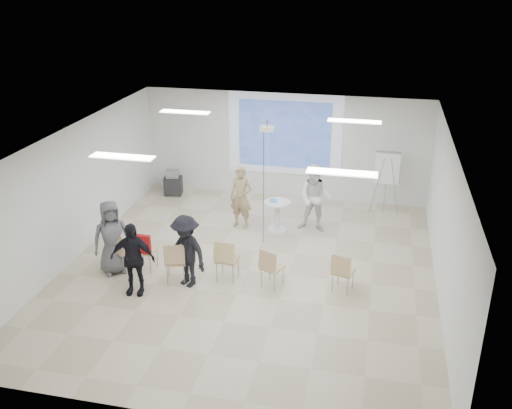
% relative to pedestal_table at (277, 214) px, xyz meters
% --- Properties ---
extents(floor, '(8.00, 9.00, 0.10)m').
position_rel_pedestal_table_xyz_m(floor, '(-0.24, -2.14, -0.50)').
color(floor, beige).
rests_on(floor, ground).
extents(ceiling, '(8.00, 9.00, 0.10)m').
position_rel_pedestal_table_xyz_m(ceiling, '(-0.24, -2.14, 2.60)').
color(ceiling, white).
rests_on(ceiling, wall_back).
extents(wall_back, '(8.00, 0.10, 3.00)m').
position_rel_pedestal_table_xyz_m(wall_back, '(-0.24, 2.41, 1.05)').
color(wall_back, silver).
rests_on(wall_back, floor).
extents(wall_left, '(0.10, 9.00, 3.00)m').
position_rel_pedestal_table_xyz_m(wall_left, '(-4.29, -2.14, 1.05)').
color(wall_left, silver).
rests_on(wall_left, floor).
extents(wall_right, '(0.10, 9.00, 3.00)m').
position_rel_pedestal_table_xyz_m(wall_right, '(3.81, -2.14, 1.05)').
color(wall_right, silver).
rests_on(wall_right, floor).
extents(projection_halo, '(3.20, 0.01, 2.30)m').
position_rel_pedestal_table_xyz_m(projection_halo, '(-0.24, 2.34, 1.40)').
color(projection_halo, silver).
rests_on(projection_halo, wall_back).
extents(projection_image, '(2.60, 0.01, 1.90)m').
position_rel_pedestal_table_xyz_m(projection_image, '(-0.24, 2.33, 1.40)').
color(projection_image, '#2E4A9D').
rests_on(projection_image, wall_back).
extents(pedestal_table, '(0.82, 0.82, 0.82)m').
position_rel_pedestal_table_xyz_m(pedestal_table, '(0.00, 0.00, 0.00)').
color(pedestal_table, white).
rests_on(pedestal_table, floor).
extents(player_left, '(0.73, 0.55, 1.84)m').
position_rel_pedestal_table_xyz_m(player_left, '(-0.94, 0.06, 0.47)').
color(player_left, tan).
rests_on(player_left, floor).
extents(player_right, '(1.00, 0.84, 1.91)m').
position_rel_pedestal_table_xyz_m(player_right, '(0.91, 0.26, 0.50)').
color(player_right, white).
rests_on(player_right, floor).
extents(controller_left, '(0.05, 0.11, 0.04)m').
position_rel_pedestal_table_xyz_m(controller_left, '(-0.76, 0.31, 0.76)').
color(controller_left, silver).
rests_on(controller_left, player_left).
extents(controller_right, '(0.06, 0.13, 0.04)m').
position_rel_pedestal_table_xyz_m(controller_right, '(0.73, 0.51, 0.84)').
color(controller_right, white).
rests_on(controller_right, player_right).
extents(chair_far_left, '(0.49, 0.52, 0.90)m').
position_rel_pedestal_table_xyz_m(chair_far_left, '(-3.00, -2.74, 0.08)').
color(chair_far_left, tan).
rests_on(chair_far_left, floor).
extents(chair_left_mid, '(0.46, 0.49, 0.93)m').
position_rel_pedestal_table_xyz_m(chair_left_mid, '(-2.45, -2.62, 0.09)').
color(chair_left_mid, tan).
rests_on(chair_left_mid, floor).
extents(chair_left_inner, '(0.54, 0.56, 0.92)m').
position_rel_pedestal_table_xyz_m(chair_left_inner, '(-1.62, -2.95, 0.09)').
color(chair_left_inner, tan).
rests_on(chair_left_inner, floor).
extents(chair_center, '(0.47, 0.50, 0.96)m').
position_rel_pedestal_table_xyz_m(chair_center, '(-0.59, -2.66, 0.11)').
color(chair_center, tan).
rests_on(chair_center, floor).
extents(chair_right_inner, '(0.54, 0.56, 0.87)m').
position_rel_pedestal_table_xyz_m(chair_right_inner, '(0.37, -2.72, 0.06)').
color(chair_right_inner, tan).
rests_on(chair_right_inner, floor).
extents(chair_right_far, '(0.51, 0.53, 0.87)m').
position_rel_pedestal_table_xyz_m(chair_right_far, '(1.82, -2.59, 0.06)').
color(chair_right_far, tan).
rests_on(chair_right_far, floor).
extents(red_jacket, '(0.44, 0.13, 0.42)m').
position_rel_pedestal_table_xyz_m(red_jacket, '(-2.45, -2.76, 0.27)').
color(red_jacket, '#AD1517').
rests_on(red_jacket, chair_left_mid).
extents(laptop, '(0.39, 0.33, 0.03)m').
position_rel_pedestal_table_xyz_m(laptop, '(-1.64, -2.85, 0.04)').
color(laptop, black).
rests_on(laptop, chair_left_inner).
extents(audience_left, '(1.10, 0.73, 1.78)m').
position_rel_pedestal_table_xyz_m(audience_left, '(-2.30, -3.52, 0.44)').
color(audience_left, black).
rests_on(audience_left, floor).
extents(audience_mid, '(1.31, 1.07, 1.79)m').
position_rel_pedestal_table_xyz_m(audience_mid, '(-1.35, -2.99, 0.44)').
color(audience_mid, black).
rests_on(audience_mid, floor).
extents(audience_outer, '(1.08, 1.03, 1.86)m').
position_rel_pedestal_table_xyz_m(audience_outer, '(-3.09, -2.80, 0.48)').
color(audience_outer, '#5E5E63').
rests_on(audience_outer, floor).
extents(flipchart_easel, '(0.75, 0.57, 1.74)m').
position_rel_pedestal_table_xyz_m(flipchart_easel, '(2.61, 1.73, 0.83)').
color(flipchart_easel, '#95989D').
rests_on(flipchart_easel, floor).
extents(av_cart, '(0.57, 0.49, 0.76)m').
position_rel_pedestal_table_xyz_m(av_cart, '(-3.40, 1.77, -0.10)').
color(av_cart, black).
rests_on(av_cart, floor).
extents(ceiling_projector, '(0.30, 0.25, 3.00)m').
position_rel_pedestal_table_xyz_m(ceiling_projector, '(-0.14, -0.65, 2.24)').
color(ceiling_projector, white).
rests_on(ceiling_projector, ceiling).
extents(fluor_panel_nw, '(1.20, 0.30, 0.02)m').
position_rel_pedestal_table_xyz_m(fluor_panel_nw, '(-2.24, -0.14, 2.52)').
color(fluor_panel_nw, white).
rests_on(fluor_panel_nw, ceiling).
extents(fluor_panel_ne, '(1.20, 0.30, 0.02)m').
position_rel_pedestal_table_xyz_m(fluor_panel_ne, '(1.76, -0.14, 2.52)').
color(fluor_panel_ne, white).
rests_on(fluor_panel_ne, ceiling).
extents(fluor_panel_sw, '(1.20, 0.30, 0.02)m').
position_rel_pedestal_table_xyz_m(fluor_panel_sw, '(-2.24, -3.64, 2.52)').
color(fluor_panel_sw, white).
rests_on(fluor_panel_sw, ceiling).
extents(fluor_panel_se, '(1.20, 0.30, 0.02)m').
position_rel_pedestal_table_xyz_m(fluor_panel_se, '(1.76, -3.64, 2.52)').
color(fluor_panel_se, white).
rests_on(fluor_panel_se, ceiling).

